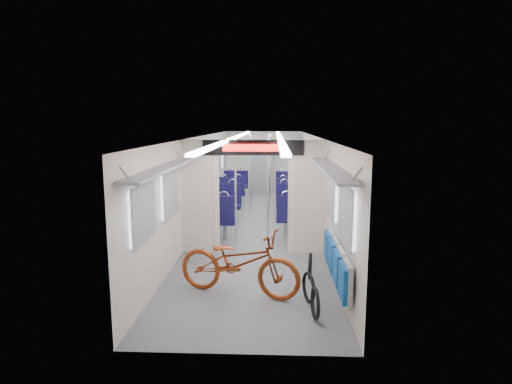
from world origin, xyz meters
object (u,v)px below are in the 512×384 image
at_px(bike_hoop_c, 310,267).
at_px(seat_bay_near_right, 294,206).
at_px(seat_bay_near_left, 220,207).
at_px(bicycle, 239,262).
at_px(stanchion_far_left, 250,175).
at_px(stanchion_near_right, 268,193).
at_px(stanchion_far_right, 269,175).
at_px(bike_hoop_b, 309,289).
at_px(seat_bay_far_left, 233,186).
at_px(flip_bench, 336,262).
at_px(seat_bay_far_right, 290,188).
at_px(stanchion_near_left, 236,192).
at_px(bike_hoop_a, 315,305).

distance_m(bike_hoop_c, seat_bay_near_right, 3.65).
bearing_deg(seat_bay_near_left, bicycle, -78.75).
relative_size(seat_bay_near_left, seat_bay_near_right, 1.04).
bearing_deg(stanchion_far_left, seat_bay_near_left, -109.70).
height_order(stanchion_near_right, stanchion_far_right, same).
bearing_deg(bike_hoop_b, seat_bay_far_left, 103.04).
relative_size(flip_bench, bike_hoop_b, 4.59).
bearing_deg(seat_bay_near_left, seat_bay_far_right, 60.40).
bearing_deg(stanchion_near_left, bicycle, -84.04).
relative_size(seat_bay_near_right, stanchion_near_right, 0.91).
bearing_deg(seat_bay_far_left, seat_bay_near_left, -90.00).
height_order(bike_hoop_c, seat_bay_far_right, seat_bay_far_right).
bearing_deg(stanchion_near_left, seat_bay_far_left, 95.93).
xyz_separation_m(flip_bench, seat_bay_near_left, (-2.29, 4.21, -0.02)).
bearing_deg(bike_hoop_c, seat_bay_far_right, 90.89).
bearing_deg(bike_hoop_c, seat_bay_far_left, 105.50).
height_order(seat_bay_far_left, stanchion_far_right, stanchion_far_right).
bearing_deg(seat_bay_far_right, bike_hoop_b, -89.98).
bearing_deg(flip_bench, stanchion_far_left, 104.96).
bearing_deg(seat_bay_near_left, bike_hoop_c, -59.77).
bearing_deg(seat_bay_far_left, stanchion_far_left, -70.38).
relative_size(flip_bench, seat_bay_far_left, 1.11).
relative_size(seat_bay_near_left, stanchion_far_right, 0.95).
relative_size(seat_bay_near_right, stanchion_far_left, 0.91).
relative_size(bike_hoop_b, stanchion_far_right, 0.20).
bearing_deg(seat_bay_near_right, flip_bench, -84.63).
bearing_deg(seat_bay_near_right, bicycle, -103.66).
xyz_separation_m(bike_hoop_c, stanchion_near_left, (-1.45, 2.11, 0.94)).
height_order(seat_bay_near_left, stanchion_far_left, stanchion_far_left).
xyz_separation_m(stanchion_near_left, stanchion_far_right, (0.70, 3.18, 0.00)).
height_order(stanchion_near_left, stanchion_far_left, same).
height_order(bike_hoop_a, bike_hoop_b, bike_hoop_b).
xyz_separation_m(seat_bay_near_left, stanchion_far_right, (1.22, 1.90, 0.59)).
xyz_separation_m(seat_bay_far_right, stanchion_far_left, (-1.20, -1.43, 0.61)).
xyz_separation_m(seat_bay_near_right, seat_bay_far_left, (-1.87, 3.48, -0.02)).
bearing_deg(stanchion_far_right, seat_bay_far_left, 123.68).
height_order(seat_bay_far_left, stanchion_near_right, stanchion_near_right).
distance_m(flip_bench, bike_hoop_c, 0.96).
bearing_deg(bicycle, seat_bay_far_left, 23.08).
distance_m(flip_bench, seat_bay_far_right, 7.52).
relative_size(bike_hoop_a, seat_bay_far_left, 0.24).
bearing_deg(seat_bay_near_left, seat_bay_far_left, 90.00).
bearing_deg(bike_hoop_a, seat_bay_far_right, 90.32).
bearing_deg(stanchion_far_right, bicycle, -93.86).
xyz_separation_m(flip_bench, bike_hoop_c, (-0.32, 0.82, -0.37)).
height_order(bike_hoop_c, stanchion_far_left, stanchion_far_left).
height_order(bike_hoop_b, bike_hoop_c, bike_hoop_b).
xyz_separation_m(seat_bay_far_right, stanchion_near_left, (-1.35, -4.57, 0.61)).
bearing_deg(stanchion_far_left, bike_hoop_c, -76.01).
bearing_deg(stanchion_far_left, flip_bench, -75.04).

